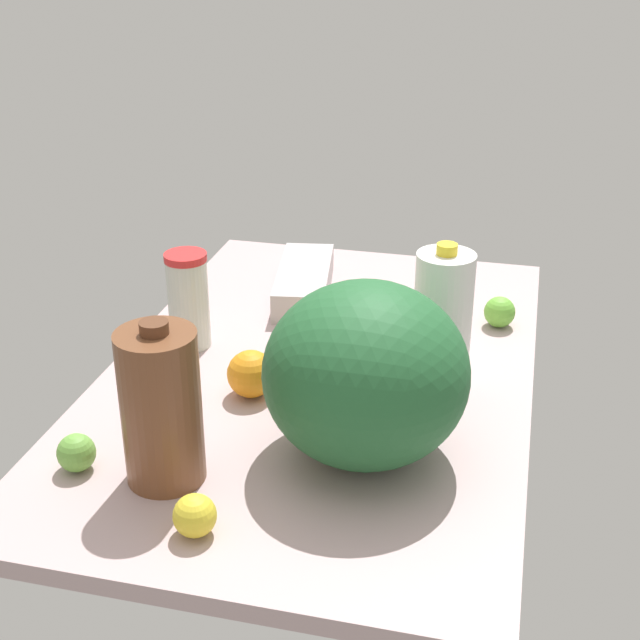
{
  "coord_description": "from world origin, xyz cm",
  "views": [
    {
      "loc": [
        -138.48,
        -33.73,
        81.6
      ],
      "look_at": [
        0.0,
        0.0,
        13.0
      ],
      "focal_mm": 50.0,
      "sensor_mm": 36.0,
      "label": 1
    }
  ],
  "objects": [
    {
      "name": "countertop",
      "position": [
        0.0,
        0.0,
        1.5
      ],
      "size": [
        120.0,
        76.0,
        3.0
      ],
      "primitive_type": "cube",
      "color": "#B99C9E",
      "rests_on": "ground"
    },
    {
      "name": "watermelon",
      "position": [
        -24.39,
        -12.95,
        16.98
      ],
      "size": [
        31.06,
        31.06,
        27.95
      ],
      "primitive_type": "ellipsoid",
      "color": "#246032",
      "rests_on": "countertop"
    },
    {
      "name": "egg_carton",
      "position": [
        31.34,
        11.15,
        6.15
      ],
      "size": [
        31.18,
        15.44,
        6.3
      ],
      "primitive_type": "cube",
      "rotation": [
        0.0,
        0.0,
        0.16
      ],
      "color": "#BBB1B1",
      "rests_on": "countertop"
    },
    {
      "name": "chocolate_milk_jug",
      "position": [
        -37.51,
        14.33,
        15.04
      ],
      "size": [
        11.72,
        11.72,
        25.64
      ],
      "color": "brown",
      "rests_on": "countertop"
    },
    {
      "name": "milk_jug",
      "position": [
        0.13,
        -21.61,
        15.39
      ],
      "size": [
        10.06,
        10.06,
        26.35
      ],
      "color": "white",
      "rests_on": "countertop"
    },
    {
      "name": "tumbler_cup",
      "position": [
        3.72,
        26.42,
        12.44
      ],
      "size": [
        7.95,
        7.95,
        18.79
      ],
      "color": "beige",
      "rests_on": "countertop"
    },
    {
      "name": "lime_by_jug",
      "position": [
        -38.9,
        28.09,
        5.93
      ],
      "size": [
        5.86,
        5.86,
        5.86
      ],
      "primitive_type": "sphere",
      "color": "#69A941",
      "rests_on": "countertop"
    },
    {
      "name": "lemon_near_front",
      "position": [
        -48.83,
        5.45,
        6.01
      ],
      "size": [
        6.02,
        6.02,
        6.02
      ],
      "primitive_type": "sphere",
      "color": "yellow",
      "rests_on": "countertop"
    },
    {
      "name": "orange_beside_bowl",
      "position": [
        -11.68,
        9.35,
        7.15
      ],
      "size": [
        8.3,
        8.3,
        8.3
      ],
      "primitive_type": "sphere",
      "color": "orange",
      "rests_on": "countertop"
    },
    {
      "name": "lemon_loose",
      "position": [
        6.02,
        0.68,
        6.81
      ],
      "size": [
        7.62,
        7.62,
        7.62
      ],
      "primitive_type": "sphere",
      "color": "yellow",
      "rests_on": "countertop"
    },
    {
      "name": "lime_far_back",
      "position": [
        26.0,
        -30.55,
        6.11
      ],
      "size": [
        6.22,
        6.22,
        6.22
      ],
      "primitive_type": "sphere",
      "color": "#6AB93A",
      "rests_on": "countertop"
    }
  ]
}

